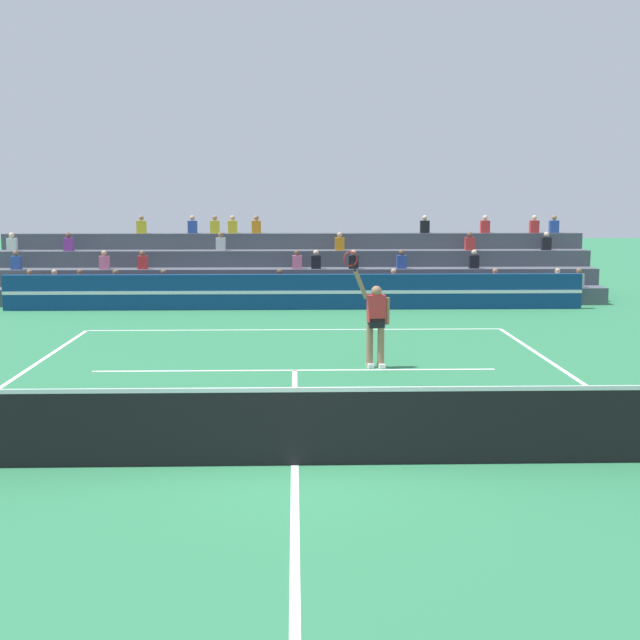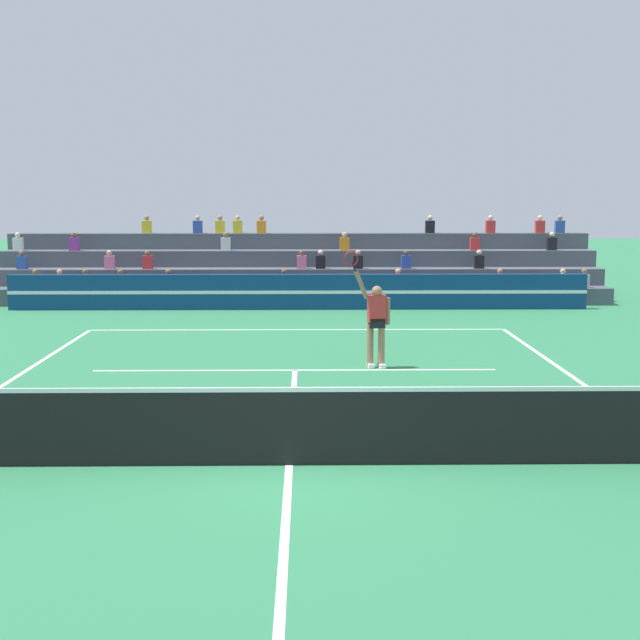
{
  "view_description": "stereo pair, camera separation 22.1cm",
  "coord_description": "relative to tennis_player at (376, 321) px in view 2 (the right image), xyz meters",
  "views": [
    {
      "loc": [
        0.01,
        -11.49,
        3.6
      ],
      "look_at": [
        0.51,
        6.02,
        1.1
      ],
      "focal_mm": 50.0,
      "sensor_mm": 36.0,
      "label": 1
    },
    {
      "loc": [
        0.23,
        -11.49,
        3.6
      ],
      "look_at": [
        0.51,
        6.02,
        1.1
      ],
      "focal_mm": 50.0,
      "sensor_mm": 36.0,
      "label": 2
    }
  ],
  "objects": [
    {
      "name": "tennis_net",
      "position": [
        -1.67,
        -6.7,
        -0.44
      ],
      "size": [
        12.0,
        0.1,
        1.1
      ],
      "color": "slate",
      "rests_on": "ground"
    },
    {
      "name": "ground_plane",
      "position": [
        -1.67,
        -6.7,
        -0.99
      ],
      "size": [
        120.0,
        120.0,
        0.0
      ],
      "primitive_type": "plane",
      "color": "#2D7A4C"
    },
    {
      "name": "sponsor_banner_wall",
      "position": [
        -1.67,
        9.4,
        -0.44
      ],
      "size": [
        18.0,
        0.26,
        1.1
      ],
      "color": "navy",
      "rests_on": "ground"
    },
    {
      "name": "court_lines",
      "position": [
        -1.67,
        -6.7,
        -0.98
      ],
      "size": [
        11.1,
        23.9,
        0.01
      ],
      "color": "white",
      "rests_on": "ground"
    },
    {
      "name": "tennis_player",
      "position": [
        0.0,
        0.0,
        0.0
      ],
      "size": [
        1.03,
        0.31,
        2.47
      ],
      "color": "#9E7051",
      "rests_on": "ground"
    },
    {
      "name": "tennis_ball",
      "position": [
        -5.7,
        -2.61,
        -0.95
      ],
      "size": [
        0.07,
        0.07,
        0.07
      ],
      "primitive_type": "sphere",
      "color": "#C6DB33",
      "rests_on": "ground"
    },
    {
      "name": "bleacher_stand",
      "position": [
        -1.67,
        12.57,
        -0.15
      ],
      "size": [
        20.35,
        3.8,
        2.83
      ],
      "color": "#4C515B",
      "rests_on": "ground"
    }
  ]
}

